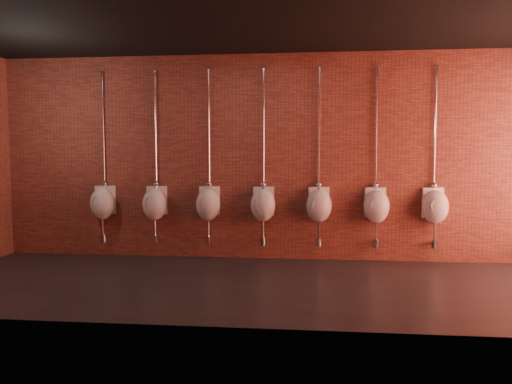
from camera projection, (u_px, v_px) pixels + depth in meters
The scene contains 9 objects.
ground at pixel (257, 284), 5.76m from camera, with size 8.50×8.50×0.00m, color black.
room_shell at pixel (257, 124), 5.61m from camera, with size 8.54×3.04×3.22m.
urinal_0 at pixel (103, 202), 7.30m from camera, with size 0.44×0.40×2.72m.
urinal_1 at pixel (155, 203), 7.22m from camera, with size 0.44×0.40×2.72m.
urinal_2 at pixel (208, 203), 7.14m from camera, with size 0.44×0.40×2.72m.
urinal_3 at pixel (263, 204), 7.05m from camera, with size 0.44×0.40×2.72m.
urinal_4 at pixel (319, 205), 6.97m from camera, with size 0.44×0.40×2.72m.
urinal_5 at pixel (376, 205), 6.89m from camera, with size 0.44×0.40×2.72m.
urinal_6 at pixel (435, 206), 6.81m from camera, with size 0.44×0.40×2.72m.
Camera 1 is at (0.53, -5.63, 1.59)m, focal length 32.00 mm.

